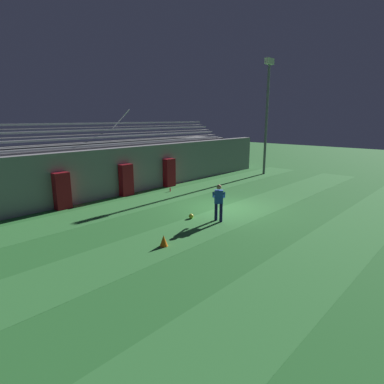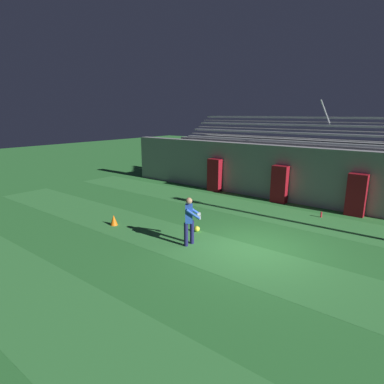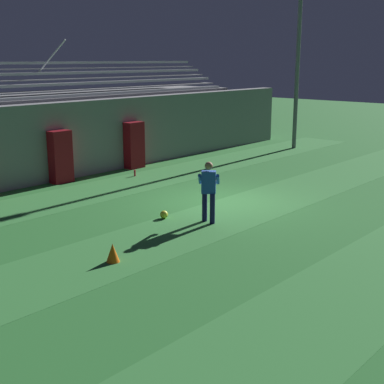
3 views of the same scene
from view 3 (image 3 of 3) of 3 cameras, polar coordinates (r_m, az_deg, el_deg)
ground_plane at (r=16.64m, az=3.22°, el=-1.02°), size 80.00×80.00×0.00m
turf_stripe_mid at (r=16.05m, az=6.03°, el=-1.63°), size 28.00×2.50×0.01m
turf_stripe_far at (r=19.29m, az=-6.05°, el=1.04°), size 28.00×2.50×0.01m
back_wall at (r=20.95m, az=-10.81°, el=5.79°), size 24.00×0.60×2.80m
padding_pillar_gate_left at (r=19.57m, az=-13.84°, el=3.67°), size 0.78×0.44×1.86m
padding_pillar_gate_right at (r=21.71m, az=-6.18°, el=4.99°), size 0.78×0.44×1.86m
bleacher_stand at (r=22.54m, az=-13.94°, el=6.44°), size 18.00×3.35×5.03m
floodlight_pole at (r=26.85m, az=11.36°, el=16.46°), size 0.90×0.36×8.95m
goalkeeper at (r=14.30m, az=1.79°, el=0.43°), size 0.73×0.74×1.67m
soccer_ball at (r=14.86m, az=-3.01°, el=-2.42°), size 0.22×0.22×0.22m
traffic_cone at (r=11.83m, az=-8.45°, el=-6.43°), size 0.30×0.30×0.42m
water_bottle at (r=20.30m, az=-6.12°, el=2.03°), size 0.07×0.07×0.24m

